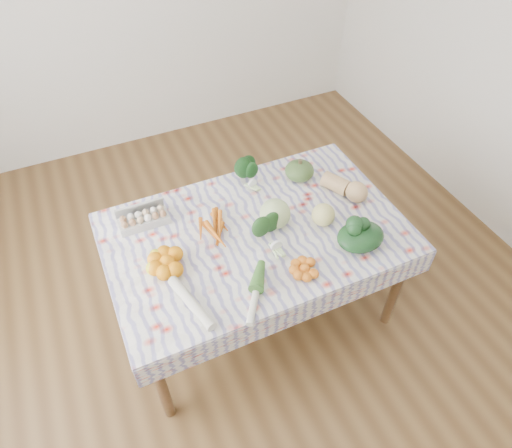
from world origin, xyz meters
name	(u,v)px	position (x,y,z in m)	size (l,w,h in m)	color
ground	(256,308)	(0.00, 0.00, 0.00)	(4.50, 4.50, 0.00)	brown
dining_table	(256,241)	(0.00, 0.00, 0.68)	(1.60, 1.00, 0.75)	brown
tablecloth	(256,232)	(0.00, 0.00, 0.76)	(1.66, 1.06, 0.01)	silver
egg_carton	(144,220)	(-0.55, 0.31, 0.80)	(0.28, 0.11, 0.07)	#AFB0AA
carrot_bunch	(212,229)	(-0.23, 0.10, 0.78)	(0.24, 0.22, 0.04)	#CA6215
kale_bunch	(248,176)	(0.12, 0.39, 0.83)	(0.15, 0.13, 0.13)	#113812
kabocha_squash	(299,171)	(0.44, 0.31, 0.82)	(0.18, 0.18, 0.12)	#3E5A29
cabbage	(275,214)	(0.12, 0.00, 0.85)	(0.17, 0.17, 0.17)	#A4BD76
butternut_squash	(346,186)	(0.62, 0.06, 0.83)	(0.13, 0.28, 0.13)	tan
orange_cluster	(167,262)	(-0.52, -0.05, 0.81)	(0.26, 0.26, 0.09)	orange
broccoli	(272,237)	(0.04, -0.12, 0.82)	(0.16, 0.16, 0.12)	#1B4317
mandarin_cluster	(305,268)	(0.11, -0.36, 0.79)	(0.18, 0.18, 0.06)	orange
grapefruit	(323,215)	(0.37, -0.10, 0.83)	(0.13, 0.13, 0.13)	#DCD578
spinach_bag	(360,237)	(0.47, -0.32, 0.82)	(0.27, 0.21, 0.12)	black
daikon	(191,303)	(-0.49, -0.32, 0.79)	(0.05, 0.05, 0.37)	beige
leek	(256,294)	(-0.18, -0.40, 0.78)	(0.04, 0.04, 0.35)	silver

